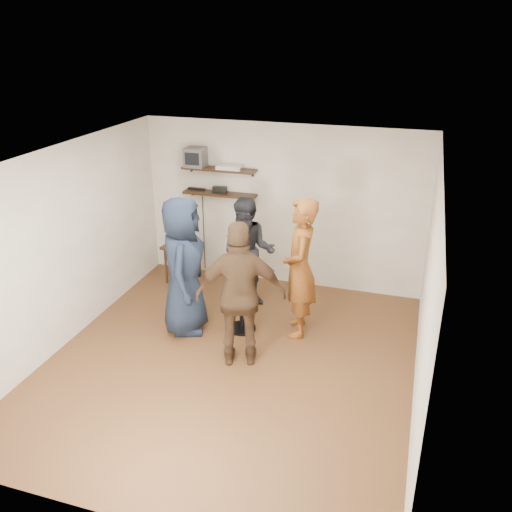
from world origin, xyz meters
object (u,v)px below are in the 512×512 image
Objects in this scene: person_plaid at (300,268)px; side_table at (182,250)px; person_brown at (241,295)px; person_navy at (183,266)px; drinks_table at (242,291)px; dvd_deck at (230,167)px; crt_monitor at (196,157)px; person_dark at (248,253)px; radio at (220,190)px.

side_table is at bearing -128.97° from person_plaid.
person_navy is at bearing -46.56° from person_brown.
dvd_deck is at bearing 114.28° from drinks_table.
crt_monitor is 0.19× the size of person_dark.
person_brown is at bearing -67.63° from dvd_deck.
crt_monitor is at bearing 180.00° from radio.
person_navy reaches higher than radio.
dvd_deck reaches higher than drinks_table.
person_plaid is 1.15× the size of person_dark.
person_navy reaches higher than drinks_table.
dvd_deck is 0.42m from radio.
person_plaid reaches higher than drinks_table.
side_table is at bearing -67.57° from person_brown.
dvd_deck is (0.58, 0.00, -0.12)m from crt_monitor.
person_brown is (0.24, -0.74, 0.34)m from drinks_table.
side_table is 1.66m from person_navy.
side_table is 0.33× the size of person_brown.
person_plaid reaches higher than person_dark.
dvd_deck and person_plaid have the same top height.
side_table is 1.42m from person_dark.
person_navy is at bearing -89.19° from person_plaid.
person_dark is (-0.91, 0.58, -0.13)m from person_plaid.
person_brown is (1.52, -2.30, -1.08)m from crt_monitor.
drinks_table is at bearing -90.00° from person_navy.
crt_monitor is 0.59m from dvd_deck.
person_plaid is 1.00× the size of person_navy.
person_plaid is at bearing -43.26° from dvd_deck.
person_brown is (1.00, -0.54, -0.02)m from person_navy.
crt_monitor is at bearing 180.00° from dvd_deck.
crt_monitor is at bearing -74.66° from person_brown.
person_navy is (-0.05, -1.76, -0.94)m from dvd_deck.
person_dark is 1.14m from person_navy.
person_navy reaches higher than person_brown.
radio is at bearing 29.37° from side_table.
dvd_deck is at bearing 22.89° from side_table.
person_plaid reaches higher than person_navy.
crt_monitor is 0.80× the size of dvd_deck.
person_dark reaches higher than side_table.
person_navy is (-0.60, -0.97, 0.12)m from person_dark.
person_dark is (1.30, -0.47, 0.32)m from side_table.
dvd_deck is 2.21m from person_plaid.
crt_monitor reaches higher than person_plaid.
person_dark reaches higher than drinks_table.
radio is at bearing 121.31° from person_dark.
radio is 2.02m from drinks_table.
drinks_table is 0.48× the size of person_plaid.
crt_monitor reaches higher than person_brown.
side_table is at bearing -157.11° from dvd_deck.
crt_monitor reaches higher than drinks_table.
radio is at bearing 0.00° from crt_monitor.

